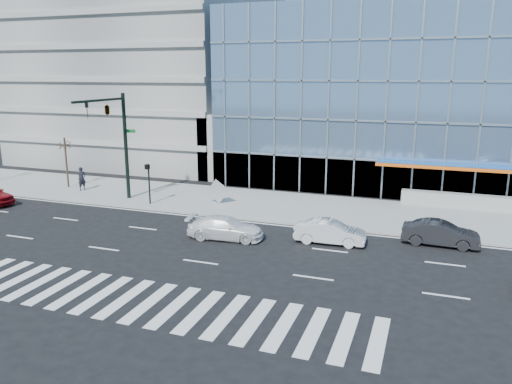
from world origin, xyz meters
TOP-DOWN VIEW (x-y plane):
  - ground at (0.00, 0.00)m, footprint 160.00×160.00m
  - sidewalk at (0.00, 8.00)m, footprint 120.00×8.00m
  - theatre_building at (14.00, 26.00)m, footprint 42.00×26.00m
  - parking_garage at (-20.00, 26.00)m, footprint 24.00×24.00m
  - ramp_block at (-6.00, 18.00)m, footprint 6.00×8.00m
  - traffic_signal at (-11.00, 4.57)m, footprint 1.14×5.74m
  - ped_signal_post at (-8.50, 4.94)m, footprint 0.30×0.33m
  - street_tree_near at (-18.00, 7.50)m, footprint 1.10×1.10m
  - white_suv at (-0.26, -0.05)m, footprint 4.74×2.40m
  - white_sedan at (5.74, 1.23)m, footprint 4.13×1.60m
  - dark_sedan at (11.74, 3.00)m, footprint 4.28×1.61m
  - pedestrian at (-16.06, 6.92)m, footprint 0.68×0.82m
  - tilted_panel at (-3.83, 6.83)m, footprint 1.82×0.24m

SIDE VIEW (x-z plane):
  - ground at x=0.00m, z-range 0.00..0.00m
  - sidewalk at x=0.00m, z-range 0.00..0.15m
  - white_suv at x=-0.26m, z-range 0.00..1.32m
  - white_sedan at x=5.74m, z-range 0.00..1.34m
  - dark_sedan at x=11.74m, z-range 0.00..1.40m
  - tilted_panel at x=-3.83m, z-range 0.15..1.97m
  - pedestrian at x=-16.06m, z-range 0.15..2.08m
  - ped_signal_post at x=-8.50m, z-range 0.64..3.64m
  - ramp_block at x=-6.00m, z-range 0.00..6.00m
  - street_tree_near at x=-18.00m, z-range 1.66..5.89m
  - traffic_signal at x=-11.00m, z-range 2.16..10.16m
  - theatre_building at x=14.00m, z-range 0.00..15.00m
  - parking_garage at x=-20.00m, z-range 0.00..20.00m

